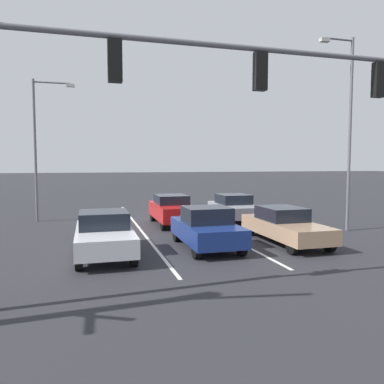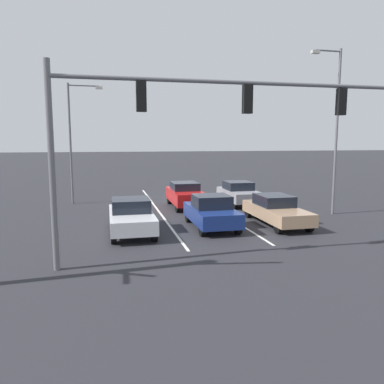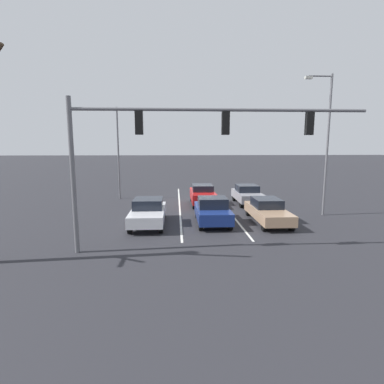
{
  "view_description": "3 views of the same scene",
  "coord_description": "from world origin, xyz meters",
  "px_view_note": "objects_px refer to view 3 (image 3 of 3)",
  "views": [
    {
      "loc": [
        4.11,
        21.7,
        3.18
      ],
      "look_at": [
        0.02,
        7.0,
        2.03
      ],
      "focal_mm": 35.0,
      "sensor_mm": 36.0,
      "label": 1
    },
    {
      "loc": [
        4.61,
        25.15,
        4.1
      ],
      "look_at": [
        0.43,
        6.8,
        1.52
      ],
      "focal_mm": 35.0,
      "sensor_mm": 36.0,
      "label": 2
    },
    {
      "loc": [
        1.99,
        25.6,
        4.57
      ],
      "look_at": [
        0.99,
        7.16,
        1.71
      ],
      "focal_mm": 28.0,
      "sensor_mm": 36.0,
      "label": 3
    }
  ],
  "objects_px": {
    "car_red_midlane_second": "(203,195)",
    "traffic_signal_gantry": "(173,137)",
    "car_navy_midlane_front": "(212,211)",
    "car_gray_leftlane_second": "(247,194)",
    "street_lamp_right_shoulder": "(121,146)",
    "car_tan_leftlane_front": "(268,211)",
    "car_silver_rightlane_front": "(148,212)",
    "street_lamp_left_shoulder": "(325,137)"
  },
  "relations": [
    {
      "from": "car_red_midlane_second",
      "to": "traffic_signal_gantry",
      "type": "xyz_separation_m",
      "value": [
        2.19,
        10.23,
        4.11
      ]
    },
    {
      "from": "car_navy_midlane_front",
      "to": "car_red_midlane_second",
      "type": "height_order",
      "value": "car_navy_midlane_front"
    },
    {
      "from": "car_gray_leftlane_second",
      "to": "street_lamp_right_shoulder",
      "type": "distance_m",
      "value": 11.3
    },
    {
      "from": "car_tan_leftlane_front",
      "to": "traffic_signal_gantry",
      "type": "bearing_deg",
      "value": 39.64
    },
    {
      "from": "traffic_signal_gantry",
      "to": "street_lamp_right_shoulder",
      "type": "height_order",
      "value": "street_lamp_right_shoulder"
    },
    {
      "from": "car_red_midlane_second",
      "to": "street_lamp_right_shoulder",
      "type": "bearing_deg",
      "value": -24.58
    },
    {
      "from": "car_silver_rightlane_front",
      "to": "car_navy_midlane_front",
      "type": "relative_size",
      "value": 1.12
    },
    {
      "from": "traffic_signal_gantry",
      "to": "street_lamp_right_shoulder",
      "type": "distance_m",
      "value": 14.03
    },
    {
      "from": "car_tan_leftlane_front",
      "to": "car_navy_midlane_front",
      "type": "bearing_deg",
      "value": 2.06
    },
    {
      "from": "car_navy_midlane_front",
      "to": "street_lamp_right_shoulder",
      "type": "relative_size",
      "value": 0.52
    },
    {
      "from": "car_navy_midlane_front",
      "to": "car_gray_leftlane_second",
      "type": "distance_m",
      "value": 6.8
    },
    {
      "from": "street_lamp_right_shoulder",
      "to": "street_lamp_left_shoulder",
      "type": "bearing_deg",
      "value": 153.73
    },
    {
      "from": "car_gray_leftlane_second",
      "to": "traffic_signal_gantry",
      "type": "bearing_deg",
      "value": 60.94
    },
    {
      "from": "car_tan_leftlane_front",
      "to": "street_lamp_left_shoulder",
      "type": "height_order",
      "value": "street_lamp_left_shoulder"
    },
    {
      "from": "car_silver_rightlane_front",
      "to": "street_lamp_right_shoulder",
      "type": "height_order",
      "value": "street_lamp_right_shoulder"
    },
    {
      "from": "car_tan_leftlane_front",
      "to": "street_lamp_left_shoulder",
      "type": "distance_m",
      "value": 6.22
    },
    {
      "from": "car_navy_midlane_front",
      "to": "street_lamp_right_shoulder",
      "type": "bearing_deg",
      "value": -52.31
    },
    {
      "from": "car_tan_leftlane_front",
      "to": "car_silver_rightlane_front",
      "type": "bearing_deg",
      "value": 1.83
    },
    {
      "from": "car_silver_rightlane_front",
      "to": "car_navy_midlane_front",
      "type": "distance_m",
      "value": 3.77
    },
    {
      "from": "street_lamp_right_shoulder",
      "to": "car_red_midlane_second",
      "type": "bearing_deg",
      "value": 155.42
    },
    {
      "from": "car_navy_midlane_front",
      "to": "street_lamp_right_shoulder",
      "type": "height_order",
      "value": "street_lamp_right_shoulder"
    },
    {
      "from": "car_tan_leftlane_front",
      "to": "car_gray_leftlane_second",
      "type": "bearing_deg",
      "value": -91.46
    },
    {
      "from": "car_silver_rightlane_front",
      "to": "street_lamp_left_shoulder",
      "type": "height_order",
      "value": "street_lamp_left_shoulder"
    },
    {
      "from": "street_lamp_left_shoulder",
      "to": "traffic_signal_gantry",
      "type": "bearing_deg",
      "value": 32.88
    },
    {
      "from": "car_silver_rightlane_front",
      "to": "car_red_midlane_second",
      "type": "relative_size",
      "value": 1.06
    },
    {
      "from": "car_navy_midlane_front",
      "to": "street_lamp_left_shoulder",
      "type": "distance_m",
      "value": 8.79
    },
    {
      "from": "car_tan_leftlane_front",
      "to": "car_red_midlane_second",
      "type": "distance_m",
      "value": 6.54
    },
    {
      "from": "car_tan_leftlane_front",
      "to": "street_lamp_right_shoulder",
      "type": "xyz_separation_m",
      "value": [
        10.11,
        -8.64,
        3.81
      ]
    },
    {
      "from": "street_lamp_right_shoulder",
      "to": "car_navy_midlane_front",
      "type": "bearing_deg",
      "value": 127.69
    },
    {
      "from": "car_silver_rightlane_front",
      "to": "street_lamp_right_shoulder",
      "type": "relative_size",
      "value": 0.58
    },
    {
      "from": "car_silver_rightlane_front",
      "to": "car_navy_midlane_front",
      "type": "xyz_separation_m",
      "value": [
        -3.77,
        -0.11,
        -0.0
      ]
    },
    {
      "from": "street_lamp_right_shoulder",
      "to": "car_silver_rightlane_front",
      "type": "bearing_deg",
      "value": 108.68
    },
    {
      "from": "car_gray_leftlane_second",
      "to": "traffic_signal_gantry",
      "type": "relative_size",
      "value": 0.33
    },
    {
      "from": "car_silver_rightlane_front",
      "to": "car_navy_midlane_front",
      "type": "bearing_deg",
      "value": -178.37
    },
    {
      "from": "traffic_signal_gantry",
      "to": "car_navy_midlane_front",
      "type": "bearing_deg",
      "value": -116.58
    },
    {
      "from": "car_gray_leftlane_second",
      "to": "car_red_midlane_second",
      "type": "bearing_deg",
      "value": 2.23
    },
    {
      "from": "street_lamp_left_shoulder",
      "to": "car_tan_leftlane_front",
      "type": "bearing_deg",
      "value": 21.66
    },
    {
      "from": "traffic_signal_gantry",
      "to": "street_lamp_left_shoulder",
      "type": "bearing_deg",
      "value": -147.12
    },
    {
      "from": "car_gray_leftlane_second",
      "to": "street_lamp_right_shoulder",
      "type": "xyz_separation_m",
      "value": [
        10.26,
        -2.92,
        3.75
      ]
    },
    {
      "from": "car_gray_leftlane_second",
      "to": "traffic_signal_gantry",
      "type": "distance_m",
      "value": 12.56
    },
    {
      "from": "street_lamp_right_shoulder",
      "to": "traffic_signal_gantry",
      "type": "bearing_deg",
      "value": 108.71
    },
    {
      "from": "car_red_midlane_second",
      "to": "street_lamp_left_shoulder",
      "type": "distance_m",
      "value": 9.51
    }
  ]
}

